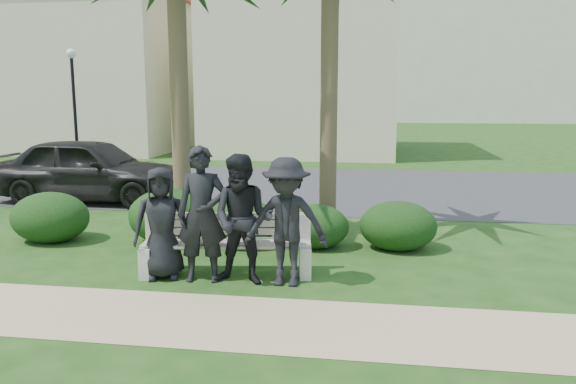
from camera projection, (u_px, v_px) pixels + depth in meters
The scene contains 18 objects.
ground at pixel (227, 272), 8.40m from camera, with size 160.00×160.00×0.00m, color #193D11.
footpath at pixel (189, 318), 6.64m from camera, with size 30.00×1.60×0.01m, color tan.
asphalt_street at pixel (298, 186), 16.19m from camera, with size 160.00×8.00×0.01m, color #2D2D30.
stucco_bldg_left at pixel (79, 72), 27.07m from camera, with size 10.40×8.40×7.30m.
stucco_bldg_right at pixel (305, 71), 25.45m from camera, with size 8.40×8.40×7.30m.
street_lamp at pixel (73, 86), 20.90m from camera, with size 0.36×0.36×4.29m.
park_bench at pixel (227, 248), 8.22m from camera, with size 2.54×0.91×0.86m.
man_a at pixel (162, 223), 7.99m from camera, with size 0.79×0.51×1.61m, color black.
man_b at pixel (202, 214), 7.84m from camera, with size 0.70×0.46×1.92m, color black.
man_c at pixel (243, 220), 7.74m from camera, with size 0.89×0.69×1.82m, color black.
man_d at pixel (286, 222), 7.67m from camera, with size 1.15×0.66×1.78m, color black.
hedge_a at pixel (50, 216), 10.09m from camera, with size 1.41×1.17×0.92m, color black.
hedge_b at pixel (171, 214), 10.03m from camera, with size 1.53×1.27×1.00m, color black.
hedge_c at pixel (242, 224), 9.92m from camera, with size 1.08×0.89×0.71m, color black.
hedge_d at pixel (241, 221), 9.84m from camera, with size 1.31×1.08×0.86m, color black.
hedge_e at pixel (315, 225), 9.70m from camera, with size 1.19×0.98×0.78m, color black.
hedge_f at pixel (398, 224), 9.57m from camera, with size 1.32×1.09×0.86m, color black.
car_a at pixel (90, 169), 13.79m from camera, with size 1.88×4.67×1.59m, color black.
Camera 1 is at (2.10, -7.84, 2.62)m, focal length 35.00 mm.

